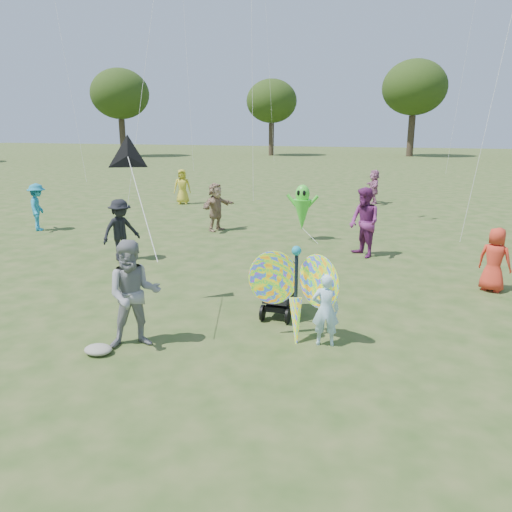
{
  "coord_description": "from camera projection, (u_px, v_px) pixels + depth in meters",
  "views": [
    {
      "loc": [
        2.52,
        -7.22,
        3.49
      ],
      "look_at": [
        -0.2,
        1.5,
        1.1
      ],
      "focal_mm": 35.0,
      "sensor_mm": 36.0,
      "label": 1
    }
  ],
  "objects": [
    {
      "name": "ground",
      "position": [
        241.0,
        343.0,
        8.28
      ],
      "size": [
        160.0,
        160.0,
        0.0
      ],
      "primitive_type": "plane",
      "color": "#51592B",
      "rests_on": "ground"
    },
    {
      "name": "child_girl",
      "position": [
        326.0,
        310.0,
        8.06
      ],
      "size": [
        0.49,
        0.38,
        1.21
      ],
      "primitive_type": "imported",
      "rotation": [
        0.0,
        0.0,
        3.36
      ],
      "color": "#ADD8F5",
      "rests_on": "ground"
    },
    {
      "name": "adult_man",
      "position": [
        134.0,
        294.0,
        7.95
      ],
      "size": [
        1.08,
        1.02,
        1.78
      ],
      "primitive_type": "imported",
      "rotation": [
        0.0,
        0.0,
        0.53
      ],
      "color": "gray",
      "rests_on": "ground"
    },
    {
      "name": "grey_bag",
      "position": [
        98.0,
        350.0,
        7.86
      ],
      "size": [
        0.45,
        0.37,
        0.14
      ],
      "primitive_type": "ellipsoid",
      "color": "gray",
      "rests_on": "ground"
    },
    {
      "name": "crowd_a",
      "position": [
        495.0,
        260.0,
        10.72
      ],
      "size": [
        0.81,
        0.7,
        1.4
      ],
      "primitive_type": "imported",
      "rotation": [
        0.0,
        0.0,
        2.7
      ],
      "color": "red",
      "rests_on": "ground"
    },
    {
      "name": "crowd_b",
      "position": [
        121.0,
        230.0,
        13.17
      ],
      "size": [
        1.04,
        1.22,
        1.64
      ],
      "primitive_type": "imported",
      "rotation": [
        0.0,
        0.0,
        1.07
      ],
      "color": "black",
      "rests_on": "ground"
    },
    {
      "name": "crowd_d",
      "position": [
        216.0,
        207.0,
        16.94
      ],
      "size": [
        0.94,
        1.59,
        1.64
      ],
      "primitive_type": "imported",
      "rotation": [
        0.0,
        0.0,
        1.24
      ],
      "color": "#9B7C5F",
      "rests_on": "ground"
    },
    {
      "name": "crowd_e",
      "position": [
        364.0,
        223.0,
        13.51
      ],
      "size": [
        1.14,
        1.17,
        1.9
      ],
      "primitive_type": "imported",
      "rotation": [
        0.0,
        0.0,
        5.41
      ],
      "color": "#752768",
      "rests_on": "ground"
    },
    {
      "name": "crowd_g",
      "position": [
        182.0,
        187.0,
        22.78
      ],
      "size": [
        0.9,
        0.73,
        1.58
      ],
      "primitive_type": "imported",
      "rotation": [
        0.0,
        0.0,
        0.34
      ],
      "color": "gold",
      "rests_on": "ground"
    },
    {
      "name": "crowd_i",
      "position": [
        38.0,
        207.0,
        16.96
      ],
      "size": [
        1.04,
        1.2,
        1.61
      ],
      "primitive_type": "imported",
      "rotation": [
        0.0,
        0.0,
        2.11
      ],
      "color": "teal",
      "rests_on": "ground"
    },
    {
      "name": "crowd_j",
      "position": [
        374.0,
        187.0,
        22.87
      ],
      "size": [
        0.82,
        1.51,
        1.55
      ],
      "primitive_type": "imported",
      "rotation": [
        0.0,
        0.0,
        4.98
      ],
      "color": "#A8608A",
      "rests_on": "ground"
    },
    {
      "name": "jogging_stroller",
      "position": [
        281.0,
        284.0,
        9.37
      ],
      "size": [
        0.53,
        1.06,
        1.09
      ],
      "rotation": [
        0.0,
        0.0,
        -0.0
      ],
      "color": "black",
      "rests_on": "ground"
    },
    {
      "name": "butterfly_kite",
      "position": [
        296.0,
        293.0,
        8.23
      ],
      "size": [
        1.74,
        0.75,
        1.81
      ],
      "color": "#E7244C",
      "rests_on": "ground"
    },
    {
      "name": "delta_kite_rig",
      "position": [
        128.0,
        157.0,
        9.28
      ],
      "size": [
        1.85,
        1.93,
        1.92
      ],
      "color": "black",
      "rests_on": "ground"
    },
    {
      "name": "alien_kite",
      "position": [
        302.0,
        209.0,
        15.51
      ],
      "size": [
        1.12,
        0.69,
        1.74
      ],
      "color": "#44DF34",
      "rests_on": "ground"
    },
    {
      "name": "tree_line",
      "position": [
        432.0,
        89.0,
        47.04
      ],
      "size": [
        91.78,
        33.6,
        10.79
      ],
      "color": "#3A2D21",
      "rests_on": "ground"
    }
  ]
}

